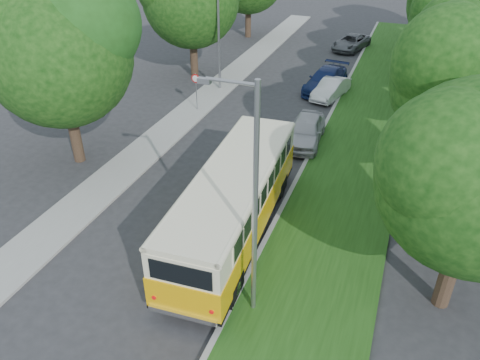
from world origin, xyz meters
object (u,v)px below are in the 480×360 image
at_px(lamppost_far, 217,30).
at_px(car_blue, 326,80).
at_px(car_silver, 306,130).
at_px(car_grey, 351,42).
at_px(car_white, 331,89).
at_px(lamppost_near, 252,201).
at_px(vintage_bus, 234,204).

height_order(lamppost_far, car_blue, lamppost_far).
xyz_separation_m(car_silver, car_grey, (-0.56, 19.06, -0.11)).
xyz_separation_m(car_white, car_grey, (-0.56, 11.93, 0.00)).
height_order(lamppost_near, car_white, lamppost_near).
height_order(car_white, car_blue, car_blue).
bearing_deg(vintage_bus, car_silver, 82.57).
bearing_deg(car_blue, lamppost_far, -154.00).
bearing_deg(lamppost_far, car_blue, 18.86).
distance_m(car_silver, car_grey, 19.07).
xyz_separation_m(lamppost_near, car_blue, (-1.82, 20.92, -3.63)).
bearing_deg(lamppost_far, car_white, 8.82).
xyz_separation_m(lamppost_near, vintage_bus, (-1.94, 3.53, -2.85)).
bearing_deg(car_white, vintage_bus, -79.82).
xyz_separation_m(lamppost_near, lamppost_far, (-8.91, 18.50, -0.25)).
bearing_deg(lamppost_far, car_grey, 61.45).
distance_m(car_white, car_blue, 1.37).
distance_m(lamppost_far, car_blue, 8.21).
height_order(car_silver, car_white, car_silver).
height_order(vintage_bus, car_white, vintage_bus).
xyz_separation_m(car_silver, car_blue, (-0.61, 8.36, -0.01)).
xyz_separation_m(lamppost_near, car_white, (-1.21, 19.69, -3.73)).
height_order(car_blue, car_grey, car_blue).
bearing_deg(car_white, car_silver, -77.22).
xyz_separation_m(vintage_bus, car_blue, (0.12, 17.39, -0.78)).
relative_size(lamppost_near, vintage_bus, 0.78).
bearing_deg(car_grey, vintage_bus, -75.36).
height_order(lamppost_near, car_silver, lamppost_near).
distance_m(car_white, car_grey, 11.94).
height_order(car_silver, car_blue, car_silver).
relative_size(car_white, car_grey, 0.84).
height_order(lamppost_near, car_blue, lamppost_near).
bearing_deg(lamppost_near, car_blue, 94.97).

